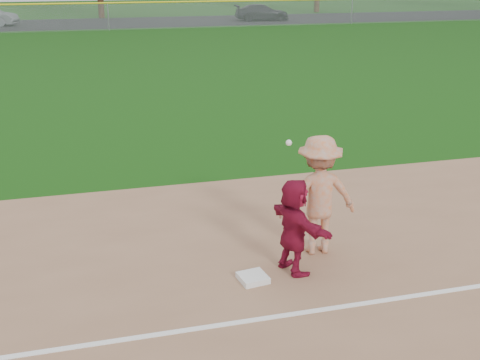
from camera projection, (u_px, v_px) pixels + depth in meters
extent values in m
plane|color=#14450D|center=(265.00, 290.00, 9.37)|extent=(160.00, 160.00, 0.00)
cube|color=white|center=(281.00, 316.00, 8.63)|extent=(60.00, 0.10, 0.01)
cube|color=black|center=(105.00, 23.00, 51.16)|extent=(120.00, 10.00, 0.01)
cube|color=white|center=(253.00, 278.00, 9.59)|extent=(0.48, 0.48, 0.10)
imported|color=maroon|center=(294.00, 226.00, 9.65)|extent=(0.84, 1.56, 1.60)
imported|color=black|center=(262.00, 12.00, 53.14)|extent=(4.98, 2.50, 1.39)
imported|color=#A8A8AB|center=(319.00, 195.00, 10.26)|extent=(1.39, 0.85, 2.10)
sphere|color=white|center=(289.00, 143.00, 9.18)|extent=(0.09, 0.09, 0.09)
plane|color=#999EA0|center=(108.00, 17.00, 45.37)|extent=(110.00, 0.00, 110.00)
cylinder|color=yellow|center=(107.00, 3.00, 45.03)|extent=(110.00, 0.12, 0.12)
cylinder|color=gray|center=(108.00, 17.00, 45.37)|extent=(0.08, 0.08, 2.00)
cylinder|color=gray|center=(352.00, 11.00, 50.23)|extent=(0.08, 0.08, 2.00)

